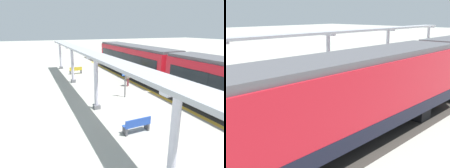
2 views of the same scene
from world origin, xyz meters
The scene contains 13 objects.
ground_plane centered at (0.00, 0.00, 0.00)m, with size 176.00×176.00×0.00m, color #A9AA9E.
tactile_edge_strip centered at (-2.93, 0.00, 0.00)m, with size 0.36×38.44×0.01m, color yellow.
trackbed centered at (-4.71, 0.00, 0.00)m, with size 3.20×50.44×0.01m, color #38332D.
train_near_carriage centered at (-4.71, -8.28, 1.83)m, with size 2.65×14.27×3.48m.
canopy_pillar_nearest centered at (2.66, -15.14, 1.82)m, with size 1.10×0.44×3.59m.
canopy_pillar_second centered at (2.66, -7.39, 1.82)m, with size 1.10×0.44×3.59m.
canopy_pillar_third centered at (2.66, 0.03, 1.82)m, with size 1.10×0.44×3.59m.
canopy_pillar_fourth centered at (2.66, 7.65, 1.82)m, with size 1.10×0.44×3.59m.
canopy_beam centered at (2.66, 0.00, 3.67)m, with size 1.20×31.09×0.16m, color #A8AAB2.
bench_near_end centered at (1.75, 3.91, 0.44)m, with size 1.51×0.48×0.86m.
bench_mid_platform centered at (1.53, -11.19, 0.44)m, with size 1.50×0.45×0.86m.
platform_info_sign centered at (-0.18, -1.31, 1.33)m, with size 0.56×0.10×2.20m.
passenger_waiting_near_edge centered at (-1.83, -3.97, 1.00)m, with size 0.50×0.40×1.59m.
Camera 1 is at (6.55, 11.82, 5.28)m, focal length 31.09 mm.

